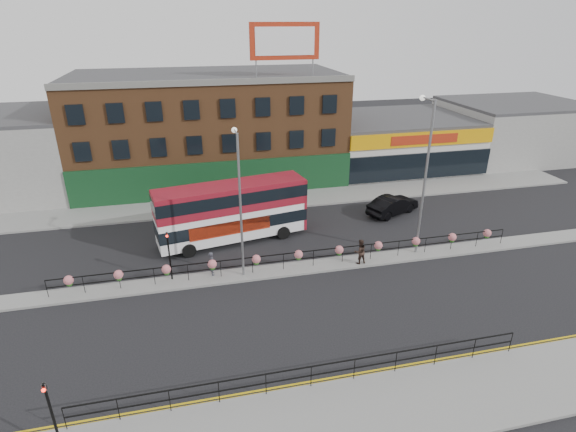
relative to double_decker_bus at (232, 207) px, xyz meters
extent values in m
plane|color=black|center=(3.60, -5.12, -2.68)|extent=(120.00, 120.00, 0.00)
cube|color=gray|center=(3.60, -17.12, -2.60)|extent=(60.00, 4.00, 0.15)
cube|color=gray|center=(3.60, 6.88, -2.60)|extent=(60.00, 4.00, 0.15)
cube|color=gray|center=(3.60, -5.12, -2.60)|extent=(60.00, 1.60, 0.15)
cube|color=gold|center=(3.60, -14.82, -2.67)|extent=(60.00, 0.10, 0.01)
cube|color=gold|center=(3.60, -15.00, -2.67)|extent=(60.00, 0.10, 0.01)
cube|color=brown|center=(-0.40, 14.88, 2.32)|extent=(25.00, 12.00, 10.00)
cube|color=#3F3F42|center=(-0.40, 14.88, 7.47)|extent=(25.00, 12.00, 0.30)
cube|color=#133D1E|center=(-0.40, 8.80, -0.98)|extent=(25.00, 0.25, 3.40)
cube|color=silver|center=(19.60, 14.88, -0.18)|extent=(15.00, 12.00, 5.00)
cube|color=#3F3F42|center=(19.60, 14.88, 2.47)|extent=(15.00, 12.00, 0.30)
cube|color=#DF9908|center=(19.60, 8.80, 1.62)|extent=(15.00, 0.25, 1.40)
cube|color=#A82811|center=(19.60, 8.68, 1.62)|extent=(7.00, 0.10, 0.90)
cube|color=black|center=(19.60, 8.80, -1.08)|extent=(15.00, 0.25, 2.60)
cube|color=gray|center=(34.35, 14.88, 0.32)|extent=(14.50, 12.00, 6.00)
cube|color=#3F3F42|center=(34.35, 14.88, 3.47)|extent=(14.50, 12.00, 0.30)
cube|color=#A82811|center=(6.10, 9.88, 10.52)|extent=(6.00, 0.25, 3.00)
cube|color=white|center=(6.10, 9.74, 10.52)|extent=(5.10, 0.04, 2.25)
cylinder|color=gray|center=(3.60, 9.88, 8.32)|extent=(0.12, 0.12, 1.40)
cylinder|color=gray|center=(8.60, 9.88, 8.32)|extent=(0.12, 0.12, 1.40)
cube|color=black|center=(3.60, -5.12, -1.43)|extent=(30.00, 0.05, 0.05)
cube|color=black|center=(3.60, -5.12, -1.92)|extent=(30.00, 0.05, 0.05)
cylinder|color=black|center=(-11.40, -5.12, -1.98)|extent=(0.04, 0.04, 1.10)
cylinder|color=black|center=(-9.40, -5.12, -1.98)|extent=(0.04, 0.04, 1.10)
cylinder|color=black|center=(-7.40, -5.12, -1.98)|extent=(0.04, 0.04, 1.10)
cylinder|color=black|center=(-5.40, -5.12, -1.98)|extent=(0.04, 0.04, 1.10)
cylinder|color=black|center=(-3.40, -5.12, -1.98)|extent=(0.04, 0.04, 1.10)
cylinder|color=black|center=(-1.40, -5.12, -1.98)|extent=(0.04, 0.04, 1.10)
cylinder|color=black|center=(0.60, -5.12, -1.98)|extent=(0.04, 0.04, 1.10)
cylinder|color=black|center=(2.60, -5.12, -1.98)|extent=(0.04, 0.04, 1.10)
cylinder|color=black|center=(4.60, -5.12, -1.98)|extent=(0.04, 0.04, 1.10)
cylinder|color=black|center=(6.60, -5.12, -1.98)|extent=(0.04, 0.04, 1.10)
cylinder|color=black|center=(8.60, -5.12, -1.98)|extent=(0.04, 0.04, 1.10)
cylinder|color=black|center=(10.60, -5.12, -1.98)|extent=(0.04, 0.04, 1.10)
cylinder|color=black|center=(12.60, -5.12, -1.98)|extent=(0.04, 0.04, 1.10)
cylinder|color=black|center=(14.60, -5.12, -1.98)|extent=(0.04, 0.04, 1.10)
cylinder|color=black|center=(16.60, -5.12, -1.98)|extent=(0.04, 0.04, 1.10)
cylinder|color=black|center=(18.60, -5.12, -1.98)|extent=(0.04, 0.04, 1.10)
sphere|color=#CB6B72|center=(-10.15, -5.12, -1.58)|extent=(0.56, 0.56, 0.56)
sphere|color=#26631B|center=(-10.15, -5.12, -1.81)|extent=(0.36, 0.36, 0.36)
sphere|color=#CB6B72|center=(-7.40, -5.12, -1.58)|extent=(0.56, 0.56, 0.56)
sphere|color=#26631B|center=(-7.40, -5.12, -1.81)|extent=(0.36, 0.36, 0.36)
sphere|color=#CB6B72|center=(-4.65, -5.12, -1.58)|extent=(0.56, 0.56, 0.56)
sphere|color=#26631B|center=(-4.65, -5.12, -1.81)|extent=(0.36, 0.36, 0.36)
sphere|color=#CB6B72|center=(-1.90, -5.12, -1.58)|extent=(0.56, 0.56, 0.56)
sphere|color=#26631B|center=(-1.90, -5.12, -1.81)|extent=(0.36, 0.36, 0.36)
sphere|color=#CB6B72|center=(0.85, -5.12, -1.58)|extent=(0.56, 0.56, 0.56)
sphere|color=#26631B|center=(0.85, -5.12, -1.81)|extent=(0.36, 0.36, 0.36)
sphere|color=#CB6B72|center=(3.60, -5.12, -1.58)|extent=(0.56, 0.56, 0.56)
sphere|color=#26631B|center=(3.60, -5.12, -1.81)|extent=(0.36, 0.36, 0.36)
sphere|color=#CB6B72|center=(6.35, -5.12, -1.58)|extent=(0.56, 0.56, 0.56)
sphere|color=#26631B|center=(6.35, -5.12, -1.81)|extent=(0.36, 0.36, 0.36)
sphere|color=#CB6B72|center=(9.10, -5.12, -1.58)|extent=(0.56, 0.56, 0.56)
sphere|color=#26631B|center=(9.10, -5.12, -1.81)|extent=(0.36, 0.36, 0.36)
sphere|color=#CB6B72|center=(11.85, -5.12, -1.58)|extent=(0.56, 0.56, 0.56)
sphere|color=#26631B|center=(11.85, -5.12, -1.81)|extent=(0.36, 0.36, 0.36)
sphere|color=#CB6B72|center=(14.60, -5.12, -1.58)|extent=(0.56, 0.56, 0.56)
sphere|color=#26631B|center=(14.60, -5.12, -1.81)|extent=(0.36, 0.36, 0.36)
sphere|color=#CB6B72|center=(17.35, -5.12, -1.58)|extent=(0.56, 0.56, 0.56)
sphere|color=#26631B|center=(17.35, -5.12, -1.81)|extent=(0.36, 0.36, 0.36)
cube|color=black|center=(1.60, -15.22, -1.43)|extent=(20.00, 0.05, 0.05)
cube|color=black|center=(1.60, -15.22, -1.92)|extent=(20.00, 0.05, 0.05)
cylinder|color=black|center=(-8.40, -15.22, -1.98)|extent=(0.04, 0.04, 1.10)
cylinder|color=black|center=(-6.40, -15.22, -1.98)|extent=(0.04, 0.04, 1.10)
cylinder|color=black|center=(-4.40, -15.22, -1.98)|extent=(0.04, 0.04, 1.10)
cylinder|color=black|center=(-2.40, -15.22, -1.98)|extent=(0.04, 0.04, 1.10)
cylinder|color=black|center=(-0.40, -15.22, -1.98)|extent=(0.04, 0.04, 1.10)
cylinder|color=black|center=(1.60, -15.22, -1.98)|extent=(0.04, 0.04, 1.10)
cylinder|color=black|center=(3.60, -15.22, -1.98)|extent=(0.04, 0.04, 1.10)
cylinder|color=black|center=(5.60, -15.22, -1.98)|extent=(0.04, 0.04, 1.10)
cylinder|color=black|center=(7.60, -15.22, -1.98)|extent=(0.04, 0.04, 1.10)
cylinder|color=black|center=(9.60, -15.22, -1.98)|extent=(0.04, 0.04, 1.10)
cylinder|color=black|center=(11.60, -15.22, -1.98)|extent=(0.04, 0.04, 1.10)
cube|color=white|center=(-0.05, -0.01, -0.35)|extent=(10.93, 4.32, 3.88)
cube|color=maroon|center=(-0.05, -0.01, 0.77)|extent=(11.00, 4.39, 1.75)
cube|color=black|center=(-0.05, -0.01, -1.03)|extent=(11.03, 4.42, 0.87)
cube|color=black|center=(-0.05, -0.01, 0.91)|extent=(11.05, 4.44, 0.87)
cube|color=maroon|center=(-0.05, -0.01, 1.62)|extent=(10.93, 4.32, 0.12)
cube|color=maroon|center=(5.15, 0.95, -0.35)|extent=(0.65, 2.48, 3.88)
cube|color=#A82811|center=(-0.30, -1.31, -1.08)|extent=(5.73, 1.10, 0.97)
cylinder|color=black|center=(-3.26, -1.84, -2.19)|extent=(1.01, 0.46, 0.97)
cylinder|color=black|center=(-3.70, 0.55, -2.19)|extent=(1.01, 0.46, 0.97)
cylinder|color=black|center=(3.60, -0.57, -2.19)|extent=(1.01, 0.46, 0.97)
cylinder|color=black|center=(3.16, 1.82, -2.19)|extent=(1.01, 0.46, 0.97)
imported|color=black|center=(13.46, 1.89, -1.89)|extent=(5.26, 6.02, 1.57)
imported|color=#33343D|center=(-1.90, -4.73, -1.74)|extent=(0.63, 0.46, 1.57)
imported|color=#32221C|center=(7.66, -5.48, -1.67)|extent=(0.99, 0.85, 1.71)
cylinder|color=gray|center=(0.00, -5.21, 2.00)|extent=(0.14, 0.14, 9.04)
cylinder|color=gray|center=(0.00, -4.53, 6.43)|extent=(0.09, 1.36, 0.09)
sphere|color=silver|center=(0.00, -3.85, 6.38)|extent=(0.33, 0.33, 0.33)
cylinder|color=gray|center=(12.03, -4.93, 2.66)|extent=(0.17, 0.17, 10.38)
cylinder|color=gray|center=(12.03, -4.15, 7.75)|extent=(0.10, 1.56, 0.10)
sphere|color=silver|center=(12.03, -3.38, 7.69)|extent=(0.37, 0.37, 0.37)
cylinder|color=black|center=(-8.40, -16.12, -0.93)|extent=(0.10, 0.10, 3.20)
imported|color=black|center=(-8.40, -16.12, 0.67)|extent=(0.15, 0.18, 0.90)
sphere|color=#FF190C|center=(-8.40, -16.24, 0.49)|extent=(0.14, 0.14, 0.14)
cylinder|color=black|center=(-4.40, -4.72, -0.93)|extent=(0.10, 0.10, 3.20)
imported|color=black|center=(-4.40, -4.72, 0.67)|extent=(0.15, 0.18, 0.90)
sphere|color=#FF190C|center=(-4.40, -4.84, 0.49)|extent=(0.14, 0.14, 0.14)
camera|label=1|loc=(-2.78, -29.64, 12.35)|focal=28.00mm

